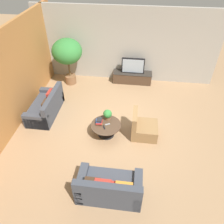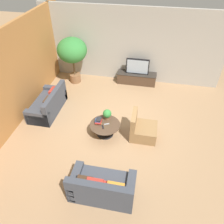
{
  "view_description": "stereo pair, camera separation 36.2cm",
  "coord_description": "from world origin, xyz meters",
  "px_view_note": "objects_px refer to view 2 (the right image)",
  "views": [
    {
      "loc": [
        0.56,
        -5.25,
        4.99
      ],
      "look_at": [
        -0.13,
        0.12,
        0.55
      ],
      "focal_mm": 35.0,
      "sensor_mm": 36.0,
      "label": 1
    },
    {
      "loc": [
        0.92,
        -5.2,
        4.99
      ],
      "look_at": [
        -0.13,
        0.12,
        0.55
      ],
      "focal_mm": 35.0,
      "sensor_mm": 36.0,
      "label": 2
    }
  ],
  "objects_px": {
    "potted_palm_tall": "(72,52)",
    "potted_plant_tabletop": "(107,114)",
    "media_console": "(137,78)",
    "couch_by_wall": "(48,104)",
    "armchair_wicker": "(142,129)",
    "coffee_table": "(105,127)",
    "couch_near_entry": "(102,187)",
    "television": "(138,67)"
  },
  "relations": [
    {
      "from": "television",
      "to": "armchair_wicker",
      "type": "distance_m",
      "value": 3.23
    },
    {
      "from": "media_console",
      "to": "couch_by_wall",
      "type": "xyz_separation_m",
      "value": [
        -2.88,
        -2.51,
        0.05
      ]
    },
    {
      "from": "media_console",
      "to": "television",
      "type": "bearing_deg",
      "value": -90.0
    },
    {
      "from": "media_console",
      "to": "potted_plant_tabletop",
      "type": "distance_m",
      "value": 3.11
    },
    {
      "from": "couch_near_entry",
      "to": "potted_plant_tabletop",
      "type": "distance_m",
      "value": 2.38
    },
    {
      "from": "television",
      "to": "couch_near_entry",
      "type": "height_order",
      "value": "television"
    },
    {
      "from": "coffee_table",
      "to": "couch_near_entry",
      "type": "bearing_deg",
      "value": -79.45
    },
    {
      "from": "couch_near_entry",
      "to": "potted_palm_tall",
      "type": "distance_m",
      "value": 5.58
    },
    {
      "from": "television",
      "to": "potted_plant_tabletop",
      "type": "xyz_separation_m",
      "value": [
        -0.63,
        -3.02,
        -0.17
      ]
    },
    {
      "from": "coffee_table",
      "to": "couch_by_wall",
      "type": "relative_size",
      "value": 0.55
    },
    {
      "from": "television",
      "to": "couch_by_wall",
      "type": "relative_size",
      "value": 0.55
    },
    {
      "from": "media_console",
      "to": "couch_by_wall",
      "type": "relative_size",
      "value": 0.95
    },
    {
      "from": "couch_near_entry",
      "to": "potted_plant_tabletop",
      "type": "height_order",
      "value": "couch_near_entry"
    },
    {
      "from": "couch_by_wall",
      "to": "couch_near_entry",
      "type": "relative_size",
      "value": 1.1
    },
    {
      "from": "television",
      "to": "armchair_wicker",
      "type": "height_order",
      "value": "television"
    },
    {
      "from": "coffee_table",
      "to": "potted_plant_tabletop",
      "type": "height_order",
      "value": "potted_plant_tabletop"
    },
    {
      "from": "media_console",
      "to": "couch_near_entry",
      "type": "distance_m",
      "value": 5.35
    },
    {
      "from": "media_console",
      "to": "armchair_wicker",
      "type": "bearing_deg",
      "value": -80.92
    },
    {
      "from": "coffee_table",
      "to": "couch_near_entry",
      "type": "distance_m",
      "value": 2.09
    },
    {
      "from": "coffee_table",
      "to": "potted_palm_tall",
      "type": "relative_size",
      "value": 0.49
    },
    {
      "from": "couch_by_wall",
      "to": "media_console",
      "type": "bearing_deg",
      "value": 131.11
    },
    {
      "from": "couch_by_wall",
      "to": "armchair_wicker",
      "type": "relative_size",
      "value": 1.98
    },
    {
      "from": "potted_palm_tall",
      "to": "potted_plant_tabletop",
      "type": "xyz_separation_m",
      "value": [
        1.97,
        -2.63,
        -0.76
      ]
    },
    {
      "from": "armchair_wicker",
      "to": "potted_palm_tall",
      "type": "distance_m",
      "value": 4.29
    },
    {
      "from": "media_console",
      "to": "coffee_table",
      "type": "relative_size",
      "value": 1.72
    },
    {
      "from": "media_console",
      "to": "potted_plant_tabletop",
      "type": "xyz_separation_m",
      "value": [
        -0.63,
        -3.02,
        0.37
      ]
    },
    {
      "from": "potted_plant_tabletop",
      "to": "television",
      "type": "bearing_deg",
      "value": 78.26
    },
    {
      "from": "coffee_table",
      "to": "potted_plant_tabletop",
      "type": "relative_size",
      "value": 2.69
    },
    {
      "from": "couch_by_wall",
      "to": "armchair_wicker",
      "type": "height_order",
      "value": "armchair_wicker"
    },
    {
      "from": "couch_near_entry",
      "to": "potted_plant_tabletop",
      "type": "bearing_deg",
      "value": -80.91
    },
    {
      "from": "armchair_wicker",
      "to": "potted_plant_tabletop",
      "type": "distance_m",
      "value": 1.19
    },
    {
      "from": "potted_plant_tabletop",
      "to": "coffee_table",
      "type": "bearing_deg",
      "value": -92.18
    },
    {
      "from": "television",
      "to": "coffee_table",
      "type": "distance_m",
      "value": 3.39
    },
    {
      "from": "couch_by_wall",
      "to": "television",
      "type": "bearing_deg",
      "value": 131.1
    },
    {
      "from": "media_console",
      "to": "potted_palm_tall",
      "type": "bearing_deg",
      "value": -171.38
    },
    {
      "from": "coffee_table",
      "to": "potted_palm_tall",
      "type": "distance_m",
      "value": 3.66
    },
    {
      "from": "couch_by_wall",
      "to": "armchair_wicker",
      "type": "distance_m",
      "value": 3.44
    },
    {
      "from": "television",
      "to": "media_console",
      "type": "bearing_deg",
      "value": 90.0
    },
    {
      "from": "television",
      "to": "armchair_wicker",
      "type": "bearing_deg",
      "value": -80.92
    },
    {
      "from": "media_console",
      "to": "coffee_table",
      "type": "distance_m",
      "value": 3.36
    },
    {
      "from": "media_console",
      "to": "potted_plant_tabletop",
      "type": "relative_size",
      "value": 4.64
    },
    {
      "from": "media_console",
      "to": "coffee_table",
      "type": "xyz_separation_m",
      "value": [
        -0.64,
        -3.29,
        0.05
      ]
    }
  ]
}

